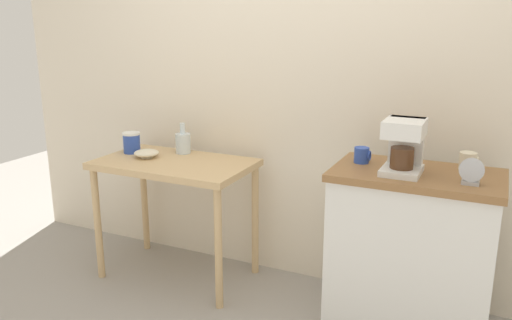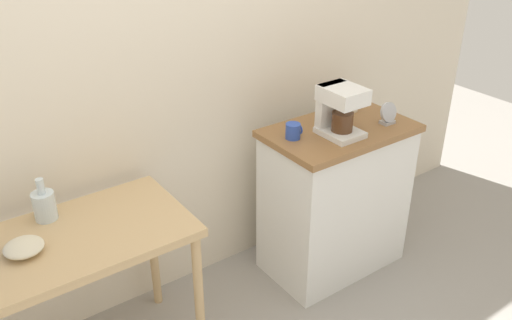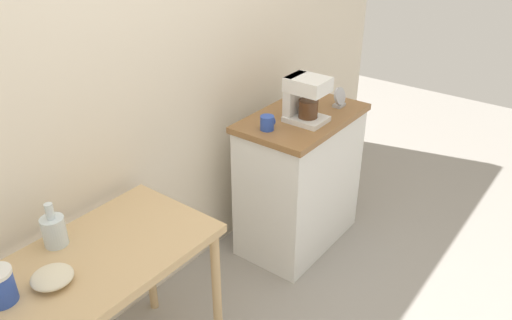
{
  "view_description": "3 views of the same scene",
  "coord_description": "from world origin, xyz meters",
  "px_view_note": "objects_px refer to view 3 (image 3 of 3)",
  "views": [
    {
      "loc": [
        1.09,
        -2.56,
        1.6
      ],
      "look_at": [
        -0.06,
        -0.12,
        0.87
      ],
      "focal_mm": 36.67,
      "sensor_mm": 36.0,
      "label": 1
    },
    {
      "loc": [
        -1.14,
        -1.95,
        2.09
      ],
      "look_at": [
        0.21,
        -0.05,
        0.86
      ],
      "focal_mm": 38.49,
      "sensor_mm": 36.0,
      "label": 2
    },
    {
      "loc": [
        -1.55,
        -1.46,
        2.05
      ],
      "look_at": [
        0.23,
        -0.11,
        0.84
      ],
      "focal_mm": 35.29,
      "sensor_mm": 36.0,
      "label": 3
    }
  ],
  "objects_px": {
    "coffee_maker": "(304,97)",
    "mug_blue": "(267,123)",
    "glass_carafe_vase": "(54,230)",
    "table_clock": "(340,98)",
    "bowl_stoneware": "(52,277)",
    "mug_small_cream": "(302,92)"
  },
  "relations": [
    {
      "from": "bowl_stoneware",
      "to": "mug_blue",
      "type": "height_order",
      "value": "mug_blue"
    },
    {
      "from": "glass_carafe_vase",
      "to": "coffee_maker",
      "type": "relative_size",
      "value": 0.75
    },
    {
      "from": "glass_carafe_vase",
      "to": "coffee_maker",
      "type": "distance_m",
      "value": 1.47
    },
    {
      "from": "coffee_maker",
      "to": "mug_blue",
      "type": "bearing_deg",
      "value": 157.7
    },
    {
      "from": "glass_carafe_vase",
      "to": "coffee_maker",
      "type": "xyz_separation_m",
      "value": [
        1.43,
        -0.28,
        0.2
      ]
    },
    {
      "from": "mug_small_cream",
      "to": "bowl_stoneware",
      "type": "bearing_deg",
      "value": -176.86
    },
    {
      "from": "bowl_stoneware",
      "to": "mug_small_cream",
      "type": "height_order",
      "value": "mug_small_cream"
    },
    {
      "from": "glass_carafe_vase",
      "to": "mug_blue",
      "type": "distance_m",
      "value": 1.23
    },
    {
      "from": "bowl_stoneware",
      "to": "table_clock",
      "type": "xyz_separation_m",
      "value": [
        1.88,
        -0.15,
        0.15
      ]
    },
    {
      "from": "coffee_maker",
      "to": "bowl_stoneware",
      "type": "bearing_deg",
      "value": 176.93
    },
    {
      "from": "glass_carafe_vase",
      "to": "table_clock",
      "type": "xyz_separation_m",
      "value": [
        1.74,
        -0.34,
        0.11
      ]
    },
    {
      "from": "table_clock",
      "to": "glass_carafe_vase",
      "type": "bearing_deg",
      "value": 168.84
    },
    {
      "from": "bowl_stoneware",
      "to": "mug_small_cream",
      "type": "distance_m",
      "value": 1.86
    },
    {
      "from": "bowl_stoneware",
      "to": "mug_small_cream",
      "type": "xyz_separation_m",
      "value": [
        1.85,
        0.1,
        0.14
      ]
    },
    {
      "from": "bowl_stoneware",
      "to": "table_clock",
      "type": "bearing_deg",
      "value": -4.46
    },
    {
      "from": "glass_carafe_vase",
      "to": "mug_blue",
      "type": "height_order",
      "value": "mug_blue"
    },
    {
      "from": "coffee_maker",
      "to": "table_clock",
      "type": "bearing_deg",
      "value": -11.41
    },
    {
      "from": "bowl_stoneware",
      "to": "coffee_maker",
      "type": "relative_size",
      "value": 0.6
    },
    {
      "from": "glass_carafe_vase",
      "to": "table_clock",
      "type": "bearing_deg",
      "value": -11.16
    },
    {
      "from": "glass_carafe_vase",
      "to": "table_clock",
      "type": "distance_m",
      "value": 1.77
    },
    {
      "from": "coffee_maker",
      "to": "mug_blue",
      "type": "distance_m",
      "value": 0.26
    },
    {
      "from": "bowl_stoneware",
      "to": "table_clock",
      "type": "distance_m",
      "value": 1.89
    }
  ]
}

